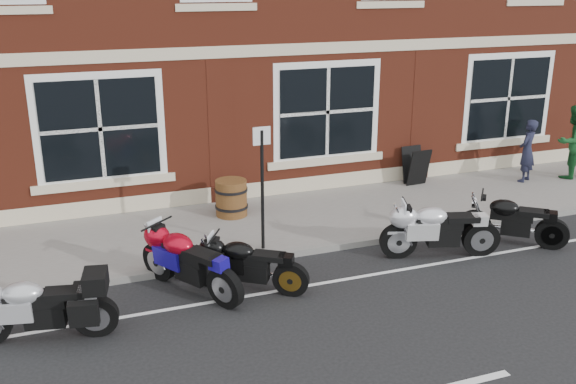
{
  "coord_description": "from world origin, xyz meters",
  "views": [
    {
      "loc": [
        -4.35,
        -8.7,
        4.84
      ],
      "look_at": [
        -0.53,
        1.6,
        1.19
      ],
      "focal_mm": 40.0,
      "sensor_mm": 36.0,
      "label": 1
    }
  ],
  "objects_px": {
    "moto_sport_black": "(249,262)",
    "barrel_planter": "(231,198)",
    "a_board_sign": "(416,166)",
    "pedestrian_left": "(527,151)",
    "moto_touring_silver": "(36,304)",
    "moto_sport_silver": "(438,227)",
    "moto_naked_black": "(511,218)",
    "pedestrian_right": "(572,142)",
    "parking_sign": "(262,180)",
    "moto_sport_red": "(190,259)"
  },
  "relations": [
    {
      "from": "pedestrian_left",
      "to": "a_board_sign",
      "type": "xyz_separation_m",
      "value": [
        -2.64,
        0.73,
        -0.32
      ]
    },
    {
      "from": "moto_sport_red",
      "to": "pedestrian_left",
      "type": "height_order",
      "value": "pedestrian_left"
    },
    {
      "from": "moto_sport_black",
      "to": "parking_sign",
      "type": "bearing_deg",
      "value": 6.6
    },
    {
      "from": "moto_naked_black",
      "to": "barrel_planter",
      "type": "height_order",
      "value": "moto_naked_black"
    },
    {
      "from": "moto_naked_black",
      "to": "pedestrian_right",
      "type": "xyz_separation_m",
      "value": [
        3.97,
        2.76,
        0.52
      ]
    },
    {
      "from": "pedestrian_left",
      "to": "barrel_planter",
      "type": "bearing_deg",
      "value": -31.57
    },
    {
      "from": "pedestrian_right",
      "to": "parking_sign",
      "type": "height_order",
      "value": "parking_sign"
    },
    {
      "from": "pedestrian_left",
      "to": "moto_touring_silver",
      "type": "bearing_deg",
      "value": -13.14
    },
    {
      "from": "moto_sport_black",
      "to": "a_board_sign",
      "type": "xyz_separation_m",
      "value": [
        5.35,
        3.75,
        0.07
      ]
    },
    {
      "from": "moto_sport_red",
      "to": "barrel_planter",
      "type": "height_order",
      "value": "moto_sport_red"
    },
    {
      "from": "moto_touring_silver",
      "to": "barrel_planter",
      "type": "distance_m",
      "value": 5.25
    },
    {
      "from": "moto_sport_red",
      "to": "moto_sport_black",
      "type": "xyz_separation_m",
      "value": [
        0.9,
        -0.29,
        -0.07
      ]
    },
    {
      "from": "pedestrian_right",
      "to": "moto_sport_red",
      "type": "bearing_deg",
      "value": 10.75
    },
    {
      "from": "moto_sport_black",
      "to": "moto_naked_black",
      "type": "relative_size",
      "value": 1.02
    },
    {
      "from": "moto_touring_silver",
      "to": "moto_naked_black",
      "type": "height_order",
      "value": "moto_touring_silver"
    },
    {
      "from": "moto_touring_silver",
      "to": "moto_sport_black",
      "type": "xyz_separation_m",
      "value": [
        3.21,
        0.41,
        -0.06
      ]
    },
    {
      "from": "moto_sport_silver",
      "to": "parking_sign",
      "type": "height_order",
      "value": "parking_sign"
    },
    {
      "from": "moto_touring_silver",
      "to": "a_board_sign",
      "type": "height_order",
      "value": "moto_touring_silver"
    },
    {
      "from": "moto_touring_silver",
      "to": "pedestrian_right",
      "type": "distance_m",
      "value": 12.88
    },
    {
      "from": "moto_touring_silver",
      "to": "moto_naked_black",
      "type": "relative_size",
      "value": 1.26
    },
    {
      "from": "moto_touring_silver",
      "to": "pedestrian_right",
      "type": "bearing_deg",
      "value": -63.31
    },
    {
      "from": "moto_sport_silver",
      "to": "pedestrian_right",
      "type": "distance_m",
      "value": 6.29
    },
    {
      "from": "moto_sport_red",
      "to": "barrel_planter",
      "type": "relative_size",
      "value": 2.59
    },
    {
      "from": "barrel_planter",
      "to": "parking_sign",
      "type": "distance_m",
      "value": 2.11
    },
    {
      "from": "moto_sport_red",
      "to": "moto_sport_black",
      "type": "relative_size",
      "value": 1.18
    },
    {
      "from": "a_board_sign",
      "to": "parking_sign",
      "type": "distance_m",
      "value": 5.34
    },
    {
      "from": "parking_sign",
      "to": "moto_naked_black",
      "type": "bearing_deg",
      "value": -16.6
    },
    {
      "from": "moto_sport_black",
      "to": "barrel_planter",
      "type": "bearing_deg",
      "value": 23.23
    },
    {
      "from": "moto_sport_red",
      "to": "a_board_sign",
      "type": "distance_m",
      "value": 7.14
    },
    {
      "from": "moto_sport_red",
      "to": "pedestrian_left",
      "type": "relative_size",
      "value": 1.29
    },
    {
      "from": "pedestrian_right",
      "to": "a_board_sign",
      "type": "distance_m",
      "value": 4.01
    },
    {
      "from": "moto_touring_silver",
      "to": "moto_sport_black",
      "type": "distance_m",
      "value": 3.23
    },
    {
      "from": "a_board_sign",
      "to": "pedestrian_right",
      "type": "bearing_deg",
      "value": -16.16
    },
    {
      "from": "moto_touring_silver",
      "to": "parking_sign",
      "type": "bearing_deg",
      "value": -54.3
    },
    {
      "from": "moto_sport_black",
      "to": "barrel_planter",
      "type": "xyz_separation_m",
      "value": [
        0.6,
        3.2,
        0.0
      ]
    },
    {
      "from": "pedestrian_left",
      "to": "pedestrian_right",
      "type": "xyz_separation_m",
      "value": [
        1.25,
        -0.13,
        0.15
      ]
    },
    {
      "from": "moto_touring_silver",
      "to": "moto_sport_silver",
      "type": "bearing_deg",
      "value": -73.8
    },
    {
      "from": "moto_naked_black",
      "to": "a_board_sign",
      "type": "distance_m",
      "value": 3.62
    },
    {
      "from": "moto_naked_black",
      "to": "moto_sport_silver",
      "type": "bearing_deg",
      "value": 129.9
    },
    {
      "from": "a_board_sign",
      "to": "moto_sport_red",
      "type": "bearing_deg",
      "value": -154.78
    },
    {
      "from": "moto_sport_silver",
      "to": "moto_naked_black",
      "type": "distance_m",
      "value": 1.65
    },
    {
      "from": "moto_touring_silver",
      "to": "pedestrian_right",
      "type": "height_order",
      "value": "pedestrian_right"
    },
    {
      "from": "moto_sport_black",
      "to": "parking_sign",
      "type": "height_order",
      "value": "parking_sign"
    },
    {
      "from": "moto_naked_black",
      "to": "parking_sign",
      "type": "bearing_deg",
      "value": 114.9
    },
    {
      "from": "moto_naked_black",
      "to": "pedestrian_left",
      "type": "relative_size",
      "value": 1.07
    },
    {
      "from": "moto_sport_silver",
      "to": "pedestrian_left",
      "type": "bearing_deg",
      "value": -39.66
    },
    {
      "from": "moto_sport_silver",
      "to": "pedestrian_left",
      "type": "height_order",
      "value": "pedestrian_left"
    },
    {
      "from": "moto_touring_silver",
      "to": "moto_naked_black",
      "type": "bearing_deg",
      "value": -74.54
    },
    {
      "from": "pedestrian_left",
      "to": "moto_sport_silver",
      "type": "bearing_deg",
      "value": 3.44
    },
    {
      "from": "moto_sport_silver",
      "to": "moto_sport_black",
      "type": "bearing_deg",
      "value": 108.49
    }
  ]
}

